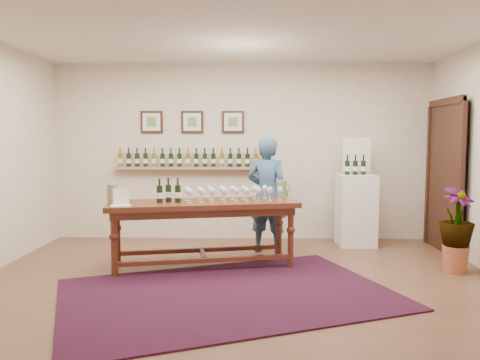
{
  "coord_description": "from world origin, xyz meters",
  "views": [
    {
      "loc": [
        0.14,
        -5.0,
        1.61
      ],
      "look_at": [
        0.0,
        0.8,
        1.1
      ],
      "focal_mm": 35.0,
      "sensor_mm": 36.0,
      "label": 1
    }
  ],
  "objects_px": {
    "person": "(267,194)",
    "display_pedestal": "(356,210)",
    "potted_plant": "(456,230)",
    "tasting_table": "(203,211)"
  },
  "relations": [
    {
      "from": "person",
      "to": "display_pedestal",
      "type": "bearing_deg",
      "value": -140.95
    },
    {
      "from": "person",
      "to": "potted_plant",
      "type": "bearing_deg",
      "value": 176.16
    },
    {
      "from": "display_pedestal",
      "to": "potted_plant",
      "type": "xyz_separation_m",
      "value": [
        0.88,
        -1.46,
        -0.02
      ]
    },
    {
      "from": "tasting_table",
      "to": "display_pedestal",
      "type": "height_order",
      "value": "display_pedestal"
    },
    {
      "from": "tasting_table",
      "to": "potted_plant",
      "type": "relative_size",
      "value": 2.75
    },
    {
      "from": "display_pedestal",
      "to": "person",
      "type": "relative_size",
      "value": 0.65
    },
    {
      "from": "tasting_table",
      "to": "person",
      "type": "xyz_separation_m",
      "value": [
        0.84,
        0.8,
        0.12
      ]
    },
    {
      "from": "display_pedestal",
      "to": "tasting_table",
      "type": "bearing_deg",
      "value": -150.09
    },
    {
      "from": "potted_plant",
      "to": "tasting_table",
      "type": "bearing_deg",
      "value": 176.34
    },
    {
      "from": "potted_plant",
      "to": "person",
      "type": "bearing_deg",
      "value": 156.05
    }
  ]
}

